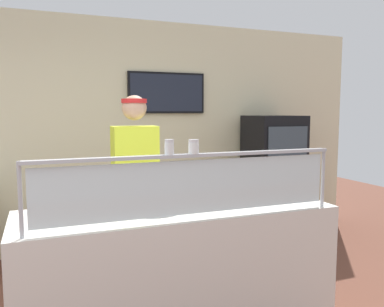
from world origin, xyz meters
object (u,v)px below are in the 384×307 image
pizza_tray (153,208)px  pizza_server (153,205)px  drink_fridge (273,177)px  parmesan_shaker (169,148)px  worker_figure (136,184)px  pepper_flake_shaker (194,148)px

pizza_tray → pizza_server: bearing=-108.6°
pizza_tray → drink_fridge: size_ratio=0.27×
drink_fridge → pizza_server: bearing=-140.5°
pizza_server → parmesan_shaker: 0.52m
parmesan_shaker → pizza_tray: bearing=92.3°
parmesan_shaker → worker_figure: size_ratio=0.05×
parmesan_shaker → pepper_flake_shaker: 0.16m
pizza_server → worker_figure: bearing=97.9°
pizza_server → parmesan_shaker: bearing=-73.8°
parmesan_shaker → drink_fridge: size_ratio=0.06×
pepper_flake_shaker → pizza_server: bearing=120.3°
pizza_tray → pizza_server: size_ratio=1.53×
pizza_tray → pizza_server: pizza_server is taller
worker_figure → pepper_flake_shaker: bearing=-83.7°
pizza_server → drink_fridge: 2.69m
pizza_tray → pepper_flake_shaker: pepper_flake_shaker is taller
pizza_tray → pepper_flake_shaker: 0.57m
pizza_tray → worker_figure: (0.05, 0.73, 0.04)m
pepper_flake_shaker → worker_figure: bearing=96.3°
pizza_tray → drink_fridge: (2.07, 1.69, -0.18)m
pizza_tray → pizza_server: 0.03m
pizza_server → worker_figure: size_ratio=0.16×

